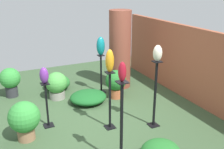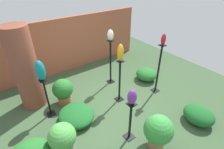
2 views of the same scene
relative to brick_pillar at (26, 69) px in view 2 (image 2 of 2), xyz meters
The scene contains 19 objects.
ground_plane 2.22m from the brick_pillar, 40.49° to the right, with size 8.00×8.00×0.00m, color #385133.
brick_wall_back 1.90m from the brick_pillar, 38.10° to the left, with size 5.60×0.12×1.79m, color #9E5138.
brick_pillar is the anchor object (origin of this frame).
pedestal_amber 2.31m from the brick_pillar, 32.16° to the right, with size 0.20×0.20×1.19m.
pedestal_teal 0.89m from the brick_pillar, 73.56° to the right, with size 0.20×0.20×1.02m.
pedestal_ivory 2.29m from the brick_pillar, ahead, with size 0.20×0.20×1.38m.
pedestal_violet 2.72m from the brick_pillar, 60.42° to the right, with size 0.20×0.20×0.93m.
pedestal_ruby 3.39m from the brick_pillar, 26.79° to the right, with size 0.20×0.20×1.44m.
art_vase_amber 2.28m from the brick_pillar, 32.16° to the right, with size 0.15×0.16×0.44m, color orange.
art_vase_teal 0.70m from the brick_pillar, 73.56° to the right, with size 0.20×0.21×0.47m, color #0F727A.
art_vase_ivory 2.30m from the brick_pillar, ahead, with size 0.17×0.17×0.31m, color beige.
art_vase_violet 2.65m from the brick_pillar, 60.42° to the right, with size 0.19×0.17×0.32m, color #6B2D8C.
art_vase_ruby 3.41m from the brick_pillar, 26.79° to the right, with size 0.12×0.12×0.30m, color maroon.
potted_plant_mid_right 1.02m from the brick_pillar, 34.47° to the right, with size 0.52×0.52×0.72m.
potted_plant_near_pillar 3.27m from the brick_pillar, 59.95° to the right, with size 0.58×0.58×0.76m.
potted_plant_mid_left 1.92m from the brick_pillar, 87.95° to the right, with size 0.53×0.53×0.68m.
foliage_bed_west 1.62m from the brick_pillar, 61.93° to the right, with size 0.82×0.89×0.27m, color #195923.
foliage_bed_center 4.21m from the brick_pillar, 44.94° to the right, with size 0.63×0.71×0.37m, color #195923.
foliage_bed_rear 3.47m from the brick_pillar, 15.82° to the right, with size 0.63×0.66×0.36m, color #236B28.
Camera 2 is at (-1.94, -2.82, 3.13)m, focal length 28.00 mm.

